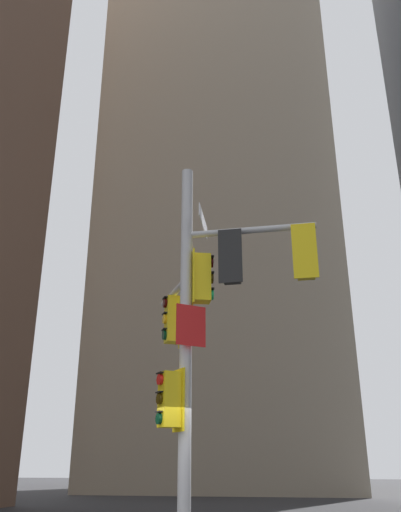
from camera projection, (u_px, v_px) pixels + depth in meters
name	position (u px, v px, depth m)	size (l,w,h in m)	color
building_mid_block	(227.00, 183.00, 43.24)	(15.89, 15.89, 45.25)	tan
signal_pole_assembly	(205.00, 316.00, 10.73)	(3.64, 2.30, 7.56)	#B2B2B5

